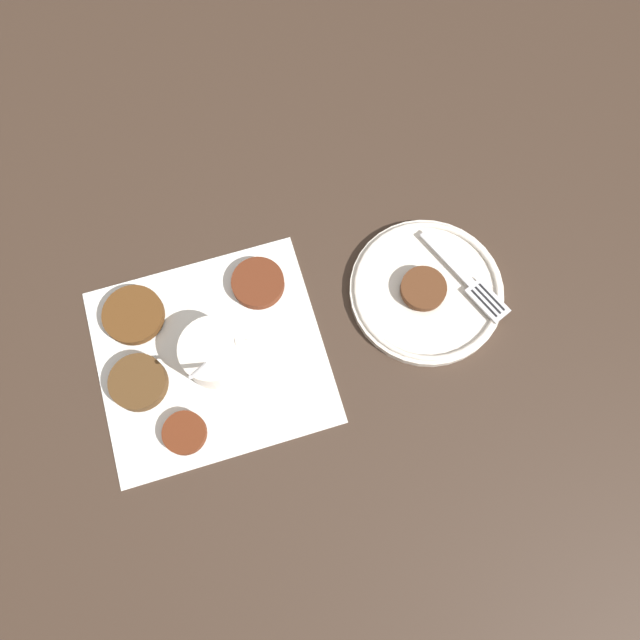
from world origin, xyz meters
The scene contains 10 objects.
ground_plane centered at (0.00, 0.00, 0.00)m, with size 4.00×4.00×0.00m, color #38281E.
napkin centered at (-0.02, 0.00, 0.00)m, with size 0.32×0.29×0.00m.
sauce_bowl centered at (-0.01, -0.01, 0.03)m, with size 0.09×0.09×0.10m.
fritter_0 centered at (-0.12, -0.02, 0.01)m, with size 0.08×0.08×0.02m.
fritter_1 centered at (-0.11, 0.08, 0.01)m, with size 0.08×0.08×0.01m.
fritter_2 centered at (-0.07, -0.10, 0.01)m, with size 0.06×0.06×0.01m.
fritter_3 centered at (0.06, 0.08, 0.01)m, with size 0.07×0.07×0.02m.
serving_plate centered at (0.29, 0.02, 0.01)m, with size 0.21×0.21×0.02m.
fritter_on_plate centered at (0.28, 0.02, 0.03)m, with size 0.06×0.06×0.01m.
fork centered at (0.35, 0.01, 0.02)m, with size 0.09×0.16×0.00m.
Camera 1 is at (0.07, -0.24, 0.82)m, focal length 35.00 mm.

